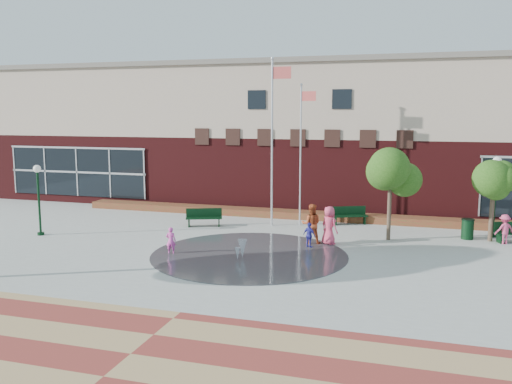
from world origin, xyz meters
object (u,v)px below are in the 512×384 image
(flagpole_left, at_px, (301,148))
(trash_can, at_px, (468,229))
(flagpole_right, at_px, (273,133))
(child_splash, at_px, (171,241))
(bench_left, at_px, (204,221))

(flagpole_left, height_order, trash_can, flagpole_left)
(flagpole_right, xyz_separation_m, trash_can, (9.79, -0.35, -4.47))
(trash_can, height_order, child_splash, child_splash)
(child_splash, bearing_deg, trash_can, -160.63)
(trash_can, bearing_deg, flagpole_left, 173.99)
(flagpole_right, distance_m, child_splash, 8.63)
(bench_left, distance_m, child_splash, 5.70)
(bench_left, bearing_deg, trash_can, -16.79)
(flagpole_left, distance_m, flagpole_right, 1.69)
(bench_left, bearing_deg, flagpole_left, -0.38)
(trash_can, bearing_deg, flagpole_right, 177.93)
(trash_can, xyz_separation_m, child_splash, (-12.47, -6.57, 0.08))
(flagpole_right, bearing_deg, trash_can, -0.03)
(flagpole_right, xyz_separation_m, child_splash, (-2.68, -6.93, -4.38))
(flagpole_left, distance_m, child_splash, 9.24)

